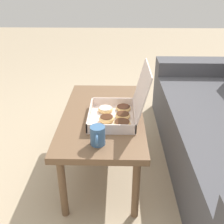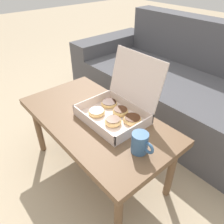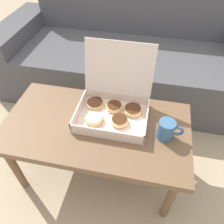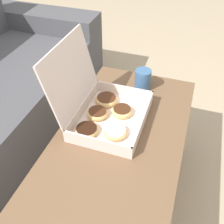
# 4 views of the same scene
# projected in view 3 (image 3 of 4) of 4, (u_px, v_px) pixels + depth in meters

# --- Properties ---
(ground_plane) EXTENTS (12.00, 12.00, 0.00)m
(ground_plane) POSITION_uv_depth(u_px,v_px,m) (104.00, 153.00, 1.59)
(ground_plane) COLOR tan
(couch) EXTENTS (2.13, 0.87, 0.83)m
(couch) POSITION_uv_depth(u_px,v_px,m) (124.00, 58.00, 1.96)
(couch) COLOR #4C4C51
(couch) RESTS_ON ground_plane
(coffee_table) EXTENTS (1.00, 0.54, 0.46)m
(coffee_table) POSITION_uv_depth(u_px,v_px,m) (96.00, 131.00, 1.20)
(coffee_table) COLOR brown
(coffee_table) RESTS_ON ground_plane
(pastry_box) EXTENTS (0.38, 0.37, 0.35)m
(pastry_box) POSITION_uv_depth(u_px,v_px,m) (114.00, 104.00, 1.19)
(pastry_box) COLOR silver
(pastry_box) RESTS_ON coffee_table
(coffee_mug) EXTENTS (0.13, 0.08, 0.11)m
(coffee_mug) POSITION_uv_depth(u_px,v_px,m) (167.00, 130.00, 1.07)
(coffee_mug) COLOR #3D6693
(coffee_mug) RESTS_ON coffee_table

